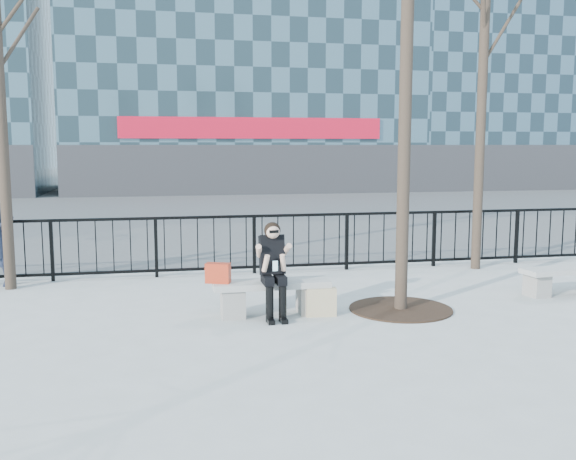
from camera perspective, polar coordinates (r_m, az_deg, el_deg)
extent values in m
plane|color=#9C9C97|center=(9.19, -1.47, -7.53)|extent=(120.00, 120.00, 0.00)
cube|color=#474747|center=(23.91, -7.72, 1.76)|extent=(60.00, 23.00, 0.01)
cube|color=black|center=(11.91, -3.99, 1.22)|extent=(14.00, 0.05, 0.05)
cube|color=black|center=(12.05, -3.95, -3.32)|extent=(14.00, 0.05, 0.05)
cube|color=#2D2D30|center=(31.05, -3.06, 5.35)|extent=(18.00, 0.08, 2.40)
cube|color=#AC0B21|center=(30.98, -3.07, 9.05)|extent=(12.60, 0.12, 1.00)
cube|color=#44616E|center=(42.41, 20.26, 17.44)|extent=(16.00, 10.00, 20.00)
cube|color=#2D2D30|center=(37.51, 23.69, 5.11)|extent=(16.00, 0.08, 2.40)
cylinder|color=black|center=(9.39, 10.51, 15.75)|extent=(0.18, 0.18, 7.50)
cylinder|color=black|center=(11.54, -24.26, 11.17)|extent=(0.18, 0.18, 6.50)
cylinder|color=black|center=(12.89, 16.89, 12.18)|extent=(0.18, 0.18, 7.00)
cylinder|color=black|center=(9.59, 9.97, -6.92)|extent=(1.50, 1.50, 0.02)
cube|color=gray|center=(9.06, -4.92, -6.46)|extent=(0.32, 0.38, 0.40)
cube|color=gray|center=(9.24, 1.91, -6.16)|extent=(0.32, 0.38, 0.40)
cube|color=gray|center=(9.08, -1.48, -4.82)|extent=(1.65, 0.46, 0.09)
cube|color=gray|center=(10.99, 21.26, -4.56)|extent=(0.29, 0.35, 0.36)
cube|color=gray|center=(11.22, 23.47, -3.27)|extent=(1.50, 0.42, 0.08)
cube|color=#B72E16|center=(8.97, -6.24, -3.82)|extent=(0.37, 0.27, 0.28)
cube|color=#CDB891|center=(9.08, 2.96, -6.41)|extent=(0.43, 0.20, 0.40)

